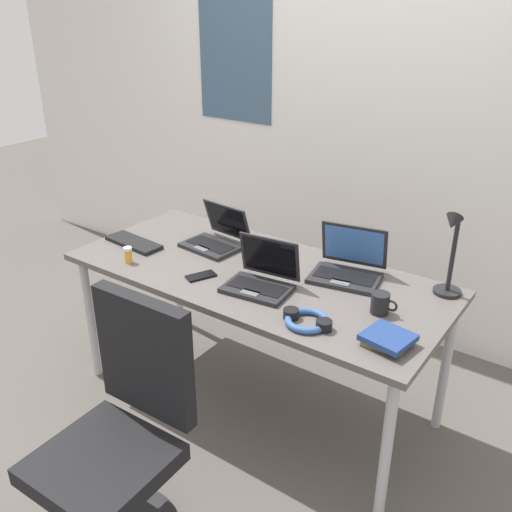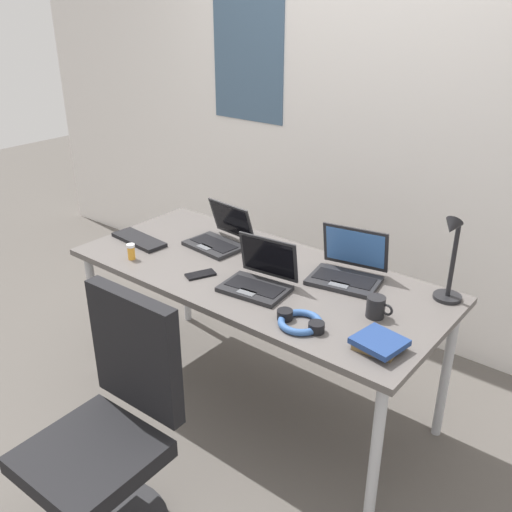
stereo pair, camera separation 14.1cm
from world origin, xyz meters
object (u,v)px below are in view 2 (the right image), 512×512
(laptop_back_right, at_px, (219,237))
(headphones, at_px, (300,322))
(coffee_mug, at_px, (376,307))
(book_stack, at_px, (379,343))
(desk_lamp, at_px, (451,259))
(office_chair, at_px, (109,447))
(pill_bottle, at_px, (131,251))
(laptop_far_corner, at_px, (259,279))
(laptop_front_left, at_px, (348,270))
(external_keyboard, at_px, (139,240))
(cell_phone, at_px, (201,274))
(computer_mouse, at_px, (271,258))

(laptop_back_right, height_order, headphones, laptop_back_right)
(laptop_back_right, height_order, coffee_mug, laptop_back_right)
(laptop_back_right, relative_size, book_stack, 1.62)
(desk_lamp, relative_size, office_chair, 0.41)
(pill_bottle, relative_size, coffee_mug, 0.70)
(desk_lamp, distance_m, laptop_far_corner, 0.81)
(laptop_far_corner, xyz_separation_m, coffee_mug, (0.52, 0.10, -0.00))
(laptop_far_corner, bearing_deg, laptop_front_left, 50.35)
(laptop_back_right, relative_size, headphones, 1.45)
(external_keyboard, xyz_separation_m, office_chair, (0.76, -0.84, -0.35))
(book_stack, xyz_separation_m, coffee_mug, (-0.12, 0.20, 0.02))
(external_keyboard, bearing_deg, cell_phone, -4.24)
(laptop_front_left, bearing_deg, desk_lamp, 10.12)
(computer_mouse, distance_m, book_stack, 0.84)
(cell_phone, bearing_deg, book_stack, 23.63)
(external_keyboard, distance_m, pill_bottle, 0.22)
(laptop_back_right, bearing_deg, laptop_far_corner, -27.98)
(laptop_far_corner, xyz_separation_m, headphones, (0.32, -0.14, -0.03))
(cell_phone, bearing_deg, office_chair, -48.00)
(computer_mouse, height_order, headphones, headphones)
(book_stack, bearing_deg, coffee_mug, 120.74)
(headphones, relative_size, office_chair, 0.22)
(laptop_front_left, height_order, book_stack, laptop_front_left)
(laptop_far_corner, relative_size, computer_mouse, 3.26)
(pill_bottle, distance_m, office_chair, 0.99)
(desk_lamp, height_order, cell_phone, desk_lamp)
(laptop_far_corner, height_order, book_stack, laptop_far_corner)
(laptop_front_left, relative_size, coffee_mug, 3.12)
(cell_phone, relative_size, coffee_mug, 1.20)
(laptop_front_left, bearing_deg, headphones, -82.54)
(laptop_far_corner, bearing_deg, desk_lamp, 29.66)
(headphones, bearing_deg, office_chair, -118.56)
(computer_mouse, distance_m, headphones, 0.60)
(laptop_front_left, relative_size, book_stack, 1.84)
(book_stack, bearing_deg, cell_phone, 178.87)
(laptop_far_corner, xyz_separation_m, computer_mouse, (-0.12, 0.25, -0.03))
(external_keyboard, bearing_deg, pill_bottle, -45.01)
(laptop_front_left, bearing_deg, cell_phone, -144.28)
(book_stack, distance_m, office_chair, 1.07)
(pill_bottle, distance_m, coffee_mug, 1.22)
(headphones, bearing_deg, laptop_back_right, 153.60)
(laptop_far_corner, bearing_deg, book_stack, -8.45)
(desk_lamp, height_order, computer_mouse, desk_lamp)
(laptop_front_left, distance_m, computer_mouse, 0.39)
(cell_phone, height_order, book_stack, book_stack)
(pill_bottle, bearing_deg, book_stack, 2.80)
(laptop_back_right, bearing_deg, book_stack, -17.07)
(laptop_back_right, height_order, cell_phone, laptop_back_right)
(desk_lamp, height_order, laptop_back_right, desk_lamp)
(laptop_front_left, bearing_deg, coffee_mug, -39.85)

